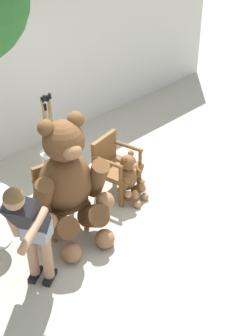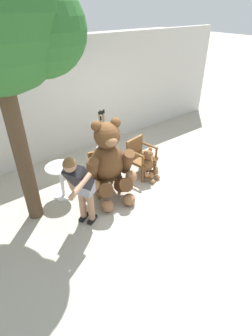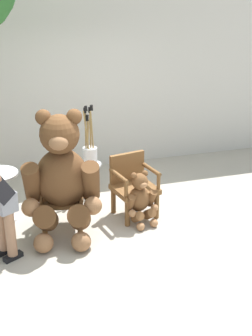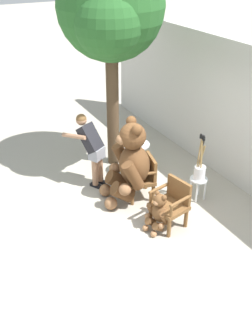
{
  "view_description": "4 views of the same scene",
  "coord_description": "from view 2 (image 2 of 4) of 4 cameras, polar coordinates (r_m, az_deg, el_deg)",
  "views": [
    {
      "loc": [
        -3.32,
        -3.54,
        4.03
      ],
      "look_at": [
        0.28,
        -0.03,
        0.71
      ],
      "focal_mm": 50.0,
      "sensor_mm": 36.0,
      "label": 1
    },
    {
      "loc": [
        -2.91,
        -3.47,
        3.43
      ],
      "look_at": [
        -0.31,
        -0.11,
        0.72
      ],
      "focal_mm": 28.0,
      "sensor_mm": 36.0,
      "label": 2
    },
    {
      "loc": [
        -1.31,
        -5.21,
        3.16
      ],
      "look_at": [
        0.34,
        0.21,
        0.8
      ],
      "focal_mm": 50.0,
      "sensor_mm": 36.0,
      "label": 3
    },
    {
      "loc": [
        4.74,
        -2.79,
        4.3
      ],
      "look_at": [
        -0.34,
        -0.03,
        0.85
      ],
      "focal_mm": 40.0,
      "sensor_mm": 36.0,
      "label": 4
    }
  ],
  "objects": [
    {
      "name": "wooden_chair_right",
      "position": [
        5.96,
        3.05,
        2.6
      ],
      "size": [
        0.65,
        0.62,
        0.86
      ],
      "color": "brown",
      "rests_on": "ground"
    },
    {
      "name": "back_wall",
      "position": [
        6.86,
        -11.22,
        14.73
      ],
      "size": [
        10.0,
        0.16,
        2.8
      ],
      "primitive_type": "cube",
      "color": "beige",
      "rests_on": "ground"
    },
    {
      "name": "person_visitor",
      "position": [
        4.37,
        -9.98,
        -3.46
      ],
      "size": [
        0.69,
        0.72,
        1.5
      ],
      "color": "black",
      "rests_on": "ground"
    },
    {
      "name": "white_stool",
      "position": [
        6.43,
        -4.92,
        3.86
      ],
      "size": [
        0.34,
        0.34,
        0.46
      ],
      "color": "silver",
      "rests_on": "ground"
    },
    {
      "name": "teddy_bear_small",
      "position": [
        5.84,
        4.95,
        0.75
      ],
      "size": [
        0.46,
        0.46,
        0.75
      ],
      "color": "brown",
      "rests_on": "ground"
    },
    {
      "name": "brush_bucket",
      "position": [
        6.28,
        -5.08,
        6.42
      ],
      "size": [
        0.22,
        0.22,
        0.93
      ],
      "color": "white",
      "rests_on": "white_stool"
    },
    {
      "name": "wooden_chair_left",
      "position": [
        5.45,
        -4.88,
        -0.58
      ],
      "size": [
        0.66,
        0.63,
        0.86
      ],
      "color": "brown",
      "rests_on": "ground"
    },
    {
      "name": "teddy_bear_large",
      "position": [
        5.06,
        -3.71,
        1.32
      ],
      "size": [
        1.04,
        1.04,
        1.66
      ],
      "color": "brown",
      "rests_on": "ground"
    },
    {
      "name": "ground_plane",
      "position": [
        5.68,
        1.81,
        -4.62
      ],
      "size": [
        60.0,
        60.0,
        0.0
      ],
      "primitive_type": "plane",
      "color": "#A8A091"
    },
    {
      "name": "round_side_table",
      "position": [
        5.4,
        -13.9,
        -2.11
      ],
      "size": [
        0.56,
        0.56,
        0.72
      ],
      "color": "silver",
      "rests_on": "ground"
    }
  ]
}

